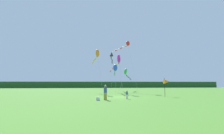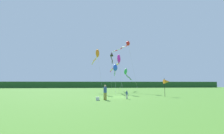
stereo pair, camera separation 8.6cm
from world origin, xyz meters
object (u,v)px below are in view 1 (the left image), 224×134
at_px(kite_red, 126,44).
at_px(kite_orange, 97,54).
at_px(cooler_box, 98,99).
at_px(kite_magenta, 118,60).
at_px(kite_black, 112,55).
at_px(person_child, 127,94).
at_px(person_adult, 105,91).
at_px(kite_green, 126,73).
at_px(banner_flag_pole, 167,82).
at_px(kite_blue, 115,68).

xyz_separation_m(kite_red, kite_orange, (-7.21, -4.62, -3.46)).
height_order(cooler_box, kite_magenta, kite_magenta).
bearing_deg(kite_red, kite_magenta, -118.44).
height_order(kite_black, kite_orange, kite_black).
distance_m(person_child, kite_black, 21.02).
relative_size(person_child, kite_red, 0.09).
relative_size(person_adult, kite_green, 0.21).
xyz_separation_m(kite_magenta, kite_orange, (-4.25, 0.84, 1.36)).
distance_m(banner_flag_pole, kite_red, 16.67).
relative_size(banner_flag_pole, kite_orange, 0.30).
height_order(kite_red, kite_magenta, kite_red).
height_order(kite_magenta, kite_orange, kite_orange).
bearing_deg(kite_green, person_child, -101.60).
distance_m(person_child, kite_red, 19.72).
xyz_separation_m(person_child, banner_flag_pole, (6.81, 2.64, 1.65)).
distance_m(cooler_box, kite_magenta, 14.30).
relative_size(cooler_box, banner_flag_pole, 0.15).
bearing_deg(banner_flag_pole, cooler_box, -159.38).
bearing_deg(cooler_box, kite_blue, 72.16).
relative_size(kite_green, kite_orange, 0.93).
bearing_deg(person_child, cooler_box, -160.37).
xyz_separation_m(person_child, cooler_box, (-3.83, -1.36, -0.42)).
bearing_deg(person_child, kite_green, 78.40).
distance_m(kite_green, kite_blue, 8.89).
bearing_deg(kite_green, kite_orange, -139.68).
distance_m(cooler_box, banner_flag_pole, 11.55).
distance_m(person_child, kite_blue, 10.77).
xyz_separation_m(kite_green, kite_blue, (-3.88, -7.99, 0.36)).
bearing_deg(kite_green, kite_blue, -115.89).
height_order(banner_flag_pole, kite_magenta, kite_magenta).
distance_m(person_child, cooler_box, 4.08).
relative_size(person_child, kite_green, 0.13).
relative_size(kite_red, kite_orange, 1.34).
xyz_separation_m(person_adult, kite_orange, (-0.90, 12.49, 6.97)).
bearing_deg(kite_blue, person_adult, -103.93).
bearing_deg(kite_orange, kite_red, 32.67).
bearing_deg(person_child, banner_flag_pole, 21.17).
bearing_deg(kite_magenta, kite_green, 65.84).
height_order(kite_red, kite_black, kite_red).
xyz_separation_m(person_adult, kite_green, (6.57, 18.83, 3.59)).
xyz_separation_m(banner_flag_pole, kite_orange, (-10.62, 8.87, 5.73)).
bearing_deg(kite_green, kite_magenta, -114.16).
xyz_separation_m(person_child, kite_blue, (-0.22, 9.85, 4.36)).
bearing_deg(banner_flag_pole, kite_magenta, 128.41).
height_order(kite_red, kite_orange, kite_red).
distance_m(kite_black, kite_blue, 10.25).
bearing_deg(kite_red, banner_flag_pole, -75.81).
bearing_deg(kite_orange, banner_flag_pole, -39.87).
bearing_deg(person_adult, cooler_box, -157.73).
bearing_deg(kite_blue, kite_green, 64.11).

